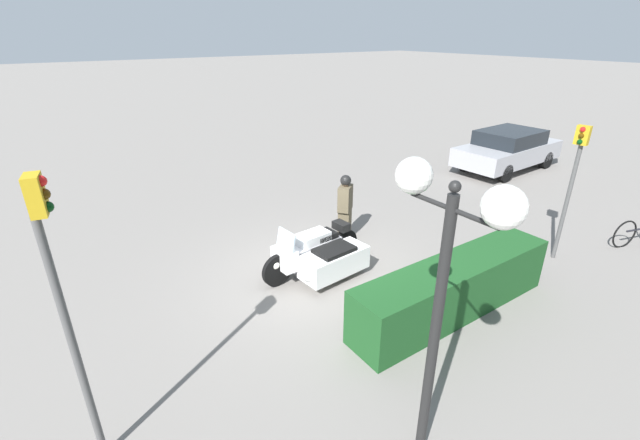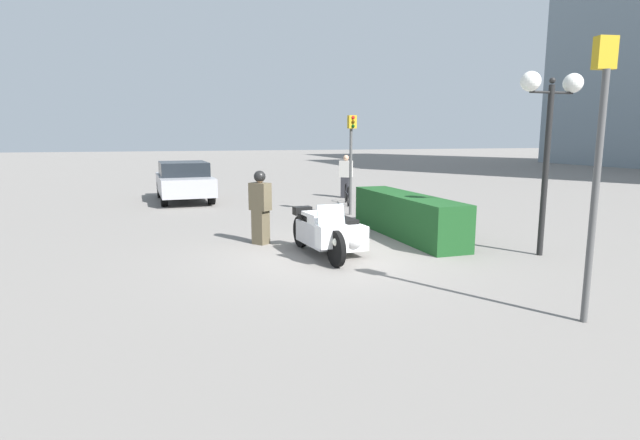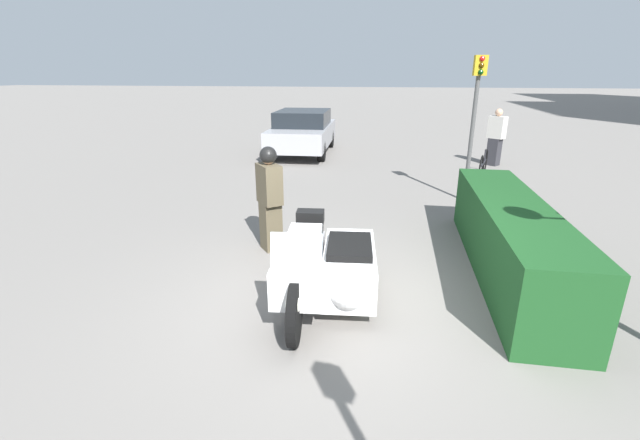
{
  "view_description": "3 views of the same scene",
  "coord_description": "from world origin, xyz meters",
  "px_view_note": "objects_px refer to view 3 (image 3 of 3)",
  "views": [
    {
      "loc": [
        4.53,
        6.55,
        4.91
      ],
      "look_at": [
        -0.37,
        -0.59,
        1.05
      ],
      "focal_mm": 24.0,
      "sensor_mm": 36.0,
      "label": 1
    },
    {
      "loc": [
        9.65,
        -3.42,
        2.46
      ],
      "look_at": [
        0.76,
        -0.54,
        0.9
      ],
      "focal_mm": 28.0,
      "sensor_mm": 36.0,
      "label": 2
    },
    {
      "loc": [
        4.79,
        0.65,
        2.79
      ],
      "look_at": [
        -0.38,
        -0.22,
        0.97
      ],
      "focal_mm": 24.0,
      "sensor_mm": 36.0,
      "label": 3
    }
  ],
  "objects_px": {
    "traffic_light_far": "(475,108)",
    "officer_rider": "(270,197)",
    "pedestrian_bystander": "(496,137)",
    "parked_car_background": "(303,131)",
    "hedge_bush_curbside": "(509,238)",
    "bicycle_parked": "(483,165)",
    "police_motorcycle": "(328,267)"
  },
  "relations": [
    {
      "from": "hedge_bush_curbside",
      "to": "parked_car_background",
      "type": "relative_size",
      "value": 0.97
    },
    {
      "from": "police_motorcycle",
      "to": "officer_rider",
      "type": "height_order",
      "value": "officer_rider"
    },
    {
      "from": "officer_rider",
      "to": "bicycle_parked",
      "type": "relative_size",
      "value": 0.98
    },
    {
      "from": "pedestrian_bystander",
      "to": "bicycle_parked",
      "type": "distance_m",
      "value": 1.98
    },
    {
      "from": "police_motorcycle",
      "to": "officer_rider",
      "type": "relative_size",
      "value": 1.52
    },
    {
      "from": "police_motorcycle",
      "to": "officer_rider",
      "type": "distance_m",
      "value": 1.99
    },
    {
      "from": "traffic_light_far",
      "to": "bicycle_parked",
      "type": "height_order",
      "value": "traffic_light_far"
    },
    {
      "from": "hedge_bush_curbside",
      "to": "traffic_light_far",
      "type": "distance_m",
      "value": 3.97
    },
    {
      "from": "pedestrian_bystander",
      "to": "parked_car_background",
      "type": "bearing_deg",
      "value": -59.49
    },
    {
      "from": "parked_car_background",
      "to": "bicycle_parked",
      "type": "height_order",
      "value": "parked_car_background"
    },
    {
      "from": "officer_rider",
      "to": "traffic_light_far",
      "type": "height_order",
      "value": "traffic_light_far"
    },
    {
      "from": "officer_rider",
      "to": "parked_car_background",
      "type": "height_order",
      "value": "officer_rider"
    },
    {
      "from": "traffic_light_far",
      "to": "parked_car_background",
      "type": "height_order",
      "value": "traffic_light_far"
    },
    {
      "from": "traffic_light_far",
      "to": "pedestrian_bystander",
      "type": "relative_size",
      "value": 1.8
    },
    {
      "from": "hedge_bush_curbside",
      "to": "traffic_light_far",
      "type": "bearing_deg",
      "value": -179.36
    },
    {
      "from": "police_motorcycle",
      "to": "traffic_light_far",
      "type": "xyz_separation_m",
      "value": [
        -4.97,
        2.41,
        1.59
      ]
    },
    {
      "from": "officer_rider",
      "to": "bicycle_parked",
      "type": "distance_m",
      "value": 7.35
    },
    {
      "from": "officer_rider",
      "to": "parked_car_background",
      "type": "relative_size",
      "value": 0.37
    },
    {
      "from": "officer_rider",
      "to": "bicycle_parked",
      "type": "bearing_deg",
      "value": 15.0
    },
    {
      "from": "police_motorcycle",
      "to": "pedestrian_bystander",
      "type": "bearing_deg",
      "value": 152.11
    },
    {
      "from": "police_motorcycle",
      "to": "parked_car_background",
      "type": "relative_size",
      "value": 0.57
    },
    {
      "from": "traffic_light_far",
      "to": "pedestrian_bystander",
      "type": "bearing_deg",
      "value": 155.3
    },
    {
      "from": "traffic_light_far",
      "to": "bicycle_parked",
      "type": "bearing_deg",
      "value": 155.78
    },
    {
      "from": "traffic_light_far",
      "to": "bicycle_parked",
      "type": "xyz_separation_m",
      "value": [
        -2.44,
        0.81,
        -1.72
      ]
    },
    {
      "from": "hedge_bush_curbside",
      "to": "pedestrian_bystander",
      "type": "bearing_deg",
      "value": 169.89
    },
    {
      "from": "police_motorcycle",
      "to": "hedge_bush_curbside",
      "type": "bearing_deg",
      "value": 113.03
    },
    {
      "from": "traffic_light_far",
      "to": "officer_rider",
      "type": "bearing_deg",
      "value": -52.17
    },
    {
      "from": "officer_rider",
      "to": "traffic_light_far",
      "type": "distance_m",
      "value": 5.09
    },
    {
      "from": "hedge_bush_curbside",
      "to": "traffic_light_far",
      "type": "height_order",
      "value": "traffic_light_far"
    },
    {
      "from": "parked_car_background",
      "to": "pedestrian_bystander",
      "type": "height_order",
      "value": "pedestrian_bystander"
    },
    {
      "from": "officer_rider",
      "to": "hedge_bush_curbside",
      "type": "relative_size",
      "value": 0.38
    },
    {
      "from": "bicycle_parked",
      "to": "parked_car_background",
      "type": "bearing_deg",
      "value": -100.22
    }
  ]
}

